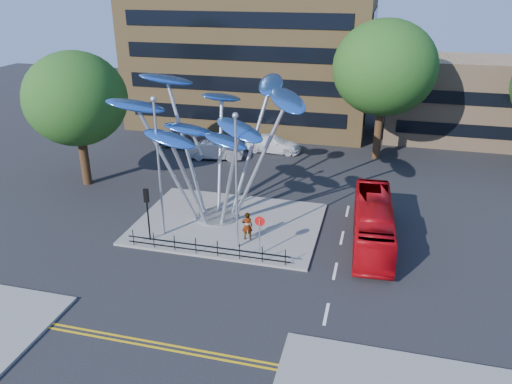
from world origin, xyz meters
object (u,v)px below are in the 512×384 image
(street_lamp_left, at_px, (158,156))
(street_lamp_right, at_px, (236,171))
(no_entry_sign_island, at_px, (260,229))
(parked_car_left, at_px, (179,139))
(tree_left, at_px, (76,99))
(red_bus, at_px, (373,223))
(pedestrian, at_px, (247,226))
(parked_car_right, at_px, (273,144))
(tree_right, at_px, (385,68))
(traffic_light_island, at_px, (147,204))
(leaf_sculpture, at_px, (213,120))
(parked_car_mid, at_px, (216,150))

(street_lamp_left, relative_size, street_lamp_right, 1.06)
(no_entry_sign_island, distance_m, parked_car_left, 21.87)
(tree_left, xyz_separation_m, red_bus, (22.30, -4.04, -5.48))
(pedestrian, bearing_deg, street_lamp_right, 58.99)
(street_lamp_right, relative_size, parked_car_right, 1.56)
(street_lamp_left, distance_m, parked_car_left, 18.55)
(tree_right, height_order, street_lamp_left, tree_right)
(traffic_light_island, height_order, no_entry_sign_island, traffic_light_island)
(leaf_sculpture, height_order, parked_car_right, leaf_sculpture)
(street_lamp_right, xyz_separation_m, traffic_light_island, (-5.50, -0.50, -2.48))
(street_lamp_right, height_order, parked_car_right, street_lamp_right)
(street_lamp_left, distance_m, street_lamp_right, 5.03)
(tree_right, distance_m, street_lamp_left, 22.49)
(tree_right, bearing_deg, leaf_sculpture, -123.31)
(tree_left, bearing_deg, traffic_light_island, -39.81)
(no_entry_sign_island, bearing_deg, pedestrian, 126.99)
(pedestrian, bearing_deg, parked_car_mid, -79.06)
(tree_right, xyz_separation_m, street_lamp_left, (-12.50, -18.50, -2.68))
(street_lamp_left, distance_m, traffic_light_island, 2.96)
(tree_right, bearing_deg, traffic_light_island, -123.69)
(no_entry_sign_island, bearing_deg, leaf_sculpture, 134.33)
(traffic_light_island, height_order, parked_car_right, traffic_light_island)
(street_lamp_left, distance_m, no_entry_sign_island, 7.47)
(tree_left, height_order, red_bus, tree_left)
(traffic_light_island, relative_size, no_entry_sign_island, 1.40)
(tree_right, xyz_separation_m, pedestrian, (-7.18, -17.91, -6.97))
(parked_car_left, relative_size, parked_car_mid, 0.95)
(leaf_sculpture, bearing_deg, parked_car_mid, 108.76)
(tree_left, relative_size, red_bus, 1.09)
(tree_right, relative_size, red_bus, 1.28)
(traffic_light_island, distance_m, parked_car_right, 19.28)
(tree_left, xyz_separation_m, street_lamp_right, (14.50, -7.00, -1.70))
(traffic_light_island, xyz_separation_m, parked_car_left, (-5.47, 17.96, -1.83))
(street_lamp_right, distance_m, pedestrian, 4.19)
(tree_right, height_order, red_bus, tree_right)
(parked_car_left, relative_size, parked_car_right, 0.86)
(leaf_sculpture, relative_size, parked_car_right, 2.39)
(tree_right, xyz_separation_m, parked_car_right, (-9.47, -0.63, -7.27))
(leaf_sculpture, bearing_deg, no_entry_sign_island, -45.67)
(tree_left, xyz_separation_m, parked_car_mid, (8.03, 8.15, -6.00))
(parked_car_left, bearing_deg, leaf_sculpture, -142.48)
(street_lamp_right, height_order, no_entry_sign_island, street_lamp_right)
(pedestrian, bearing_deg, parked_car_right, -97.28)
(leaf_sculpture, distance_m, parked_car_mid, 13.56)
(tree_right, distance_m, pedestrian, 20.52)
(leaf_sculpture, bearing_deg, parked_car_right, 87.65)
(street_lamp_right, relative_size, parked_car_mid, 1.72)
(red_bus, distance_m, parked_car_right, 18.25)
(leaf_sculpture, bearing_deg, street_lamp_left, -127.40)
(leaf_sculpture, height_order, street_lamp_right, leaf_sculpture)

